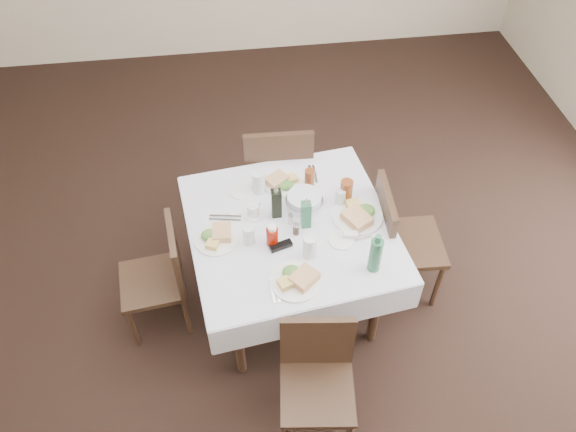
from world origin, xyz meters
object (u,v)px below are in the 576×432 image
at_px(water_n, 259,182).
at_px(ketchup_bottle, 272,236).
at_px(chair_south, 317,371).
at_px(water_w, 249,235).
at_px(bread_basket, 304,200).
at_px(water_s, 310,246).
at_px(water_e, 340,197).
at_px(chair_east, 397,236).
at_px(oil_cruet_green, 306,213).
at_px(dining_table, 290,235).
at_px(green_bottle, 375,254).
at_px(chair_north, 278,170).
at_px(oil_cruet_dark, 276,202).
at_px(coffee_mug, 254,211).
at_px(chair_west, 163,272).

xyz_separation_m(water_n, ketchup_bottle, (0.03, -0.45, -0.00)).
bearing_deg(chair_south, water_w, 111.85).
relative_size(water_w, bread_basket, 0.53).
distance_m(water_s, water_e, 0.45).
relative_size(chair_east, oil_cruet_green, 3.92).
distance_m(dining_table, green_bottle, 0.59).
distance_m(chair_north, oil_cruet_dark, 0.70).
bearing_deg(chair_east, oil_cruet_dark, 174.59).
height_order(chair_north, water_s, chair_north).
relative_size(water_e, coffee_mug, 1.02).
height_order(water_e, coffee_mug, water_e).
xyz_separation_m(bread_basket, green_bottle, (0.30, -0.53, 0.08)).
bearing_deg(water_s, water_n, 112.57).
xyz_separation_m(chair_east, water_e, (-0.37, 0.11, 0.30)).
bearing_deg(ketchup_bottle, chair_south, -77.25).
distance_m(dining_table, oil_cruet_dark, 0.23).
xyz_separation_m(dining_table, chair_west, (-0.79, -0.02, -0.20)).
distance_m(chair_north, oil_cruet_green, 0.79).
bearing_deg(bread_basket, green_bottle, -60.45).
bearing_deg(ketchup_bottle, dining_table, 45.59).
bearing_deg(coffee_mug, chair_north, 70.07).
bearing_deg(chair_west, oil_cruet_dark, 9.16).
bearing_deg(water_e, water_s, -123.93).
bearing_deg(oil_cruet_green, oil_cruet_dark, 146.24).
height_order(oil_cruet_green, green_bottle, green_bottle).
bearing_deg(water_e, ketchup_bottle, -149.75).
height_order(chair_west, water_n, water_n).
xyz_separation_m(bread_basket, coffee_mug, (-0.31, -0.05, 0.00)).
distance_m(chair_east, coffee_mug, 0.95).
bearing_deg(oil_cruet_green, water_n, 126.68).
bearing_deg(dining_table, water_n, 115.69).
xyz_separation_m(water_n, water_w, (-0.10, -0.41, -0.01)).
xyz_separation_m(chair_west, coffee_mug, (0.59, 0.13, 0.33)).
distance_m(bread_basket, coffee_mug, 0.32).
relative_size(dining_table, chair_east, 1.46).
bearing_deg(bread_basket, chair_north, 99.71).
xyz_separation_m(chair_south, bread_basket, (0.08, 0.96, 0.32)).
relative_size(chair_north, oil_cruet_dark, 3.89).
relative_size(water_e, green_bottle, 0.43).
xyz_separation_m(water_s, water_w, (-0.33, 0.14, -0.01)).
bearing_deg(water_n, oil_cruet_dark, -69.23).
height_order(chair_east, ketchup_bottle, chair_east).
distance_m(chair_north, coffee_mug, 0.69).
height_order(chair_north, oil_cruet_green, oil_cruet_green).
relative_size(chair_west, water_n, 5.58).
bearing_deg(chair_south, water_e, 72.56).
distance_m(water_w, oil_cruet_dark, 0.27).
bearing_deg(water_n, water_w, -103.40).
xyz_separation_m(water_e, ketchup_bottle, (-0.45, -0.26, 0.01)).
bearing_deg(chair_east, water_n, 160.92).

